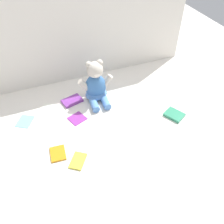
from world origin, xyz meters
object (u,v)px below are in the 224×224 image
book_case_4 (174,115)px  book_case_5 (58,153)px  teddy_bear (96,86)px  book_case_3 (47,110)px  book_case_2 (72,101)px  book_case_6 (77,118)px  book_case_1 (78,161)px  book_case_0 (25,121)px

book_case_4 → book_case_5: book_case_4 is taller
teddy_bear → book_case_3: teddy_bear is taller
book_case_2 → book_case_6: 0.17m
teddy_bear → book_case_1: 0.55m
book_case_0 → book_case_4: bearing=-167.4°
book_case_2 → book_case_3: size_ratio=1.07×
teddy_bear → book_case_5: (-0.36, -0.38, -0.10)m
book_case_2 → book_case_5: bearing=-39.6°
book_case_1 → book_case_6: (0.08, 0.32, -0.00)m
book_case_1 → book_case_4: (0.68, 0.11, 0.00)m
book_case_0 → book_case_2: (0.33, 0.08, 0.01)m
book_case_3 → book_case_6: (0.17, -0.15, 0.00)m
book_case_0 → book_case_1: size_ratio=0.99×
book_case_0 → book_case_6: (0.31, -0.10, 0.00)m
book_case_0 → book_case_1: 0.48m
book_case_4 → book_case_1: bearing=-18.4°
book_case_0 → book_case_2: 0.34m
teddy_bear → book_case_2: bearing=175.4°
book_case_0 → book_case_4: (0.91, -0.30, 0.01)m
book_case_1 → book_case_6: size_ratio=1.10×
book_case_0 → book_case_6: 0.33m
book_case_0 → book_case_4: book_case_4 is taller
book_case_1 → book_case_5: same height
book_case_2 → book_case_6: bearing=-18.9°
teddy_bear → book_case_4: 0.55m
book_case_2 → book_case_3: book_case_2 is taller
teddy_bear → book_case_2: size_ratio=2.21×
book_case_1 → book_case_6: 0.33m
book_case_1 → book_case_4: 0.69m
teddy_bear → book_case_3: bearing=-176.9°
teddy_bear → book_case_5: bearing=-129.6°
book_case_4 → book_case_6: size_ratio=1.17×
teddy_bear → book_case_4: size_ratio=2.53×
teddy_bear → book_case_5: 0.53m
book_case_0 → book_case_3: (0.15, 0.06, -0.00)m
book_case_4 → teddy_bear: bearing=-68.8°
book_case_3 → book_case_5: book_case_5 is taller
book_case_1 → teddy_bear: bearing=95.9°
teddy_bear → book_case_6: teddy_bear is taller
book_case_4 → book_case_6: bearing=-47.1°
book_case_5 → book_case_6: 0.29m
book_case_2 → book_case_4: 0.69m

